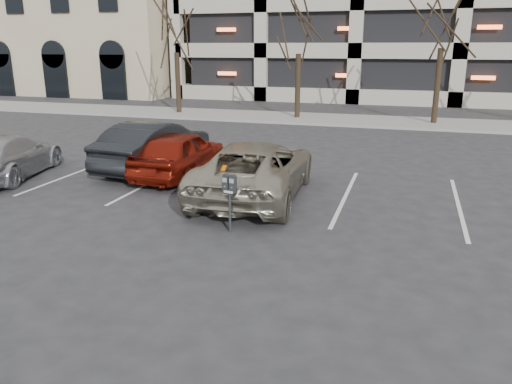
# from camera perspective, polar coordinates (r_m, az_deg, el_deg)

# --- Properties ---
(ground) EXTENTS (140.00, 140.00, 0.00)m
(ground) POSITION_cam_1_polar(r_m,az_deg,el_deg) (11.51, 1.77, -3.07)
(ground) COLOR #28282B
(ground) RESTS_ON ground
(sidewalk) EXTENTS (80.00, 4.00, 0.12)m
(sidewalk) POSITION_cam_1_polar(r_m,az_deg,el_deg) (26.88, 11.02, 8.04)
(sidewalk) COLOR gray
(sidewalk) RESTS_ON ground
(stall_lines) EXTENTS (16.90, 5.20, 0.00)m
(stall_lines) POSITION_cam_1_polar(r_m,az_deg,el_deg) (13.99, -1.24, 0.52)
(stall_lines) COLOR silver
(stall_lines) RESTS_ON ground
(office_building) EXTENTS (26.00, 16.20, 15.00)m
(office_building) POSITION_cam_1_polar(r_m,az_deg,el_deg) (50.96, -21.42, 19.47)
(office_building) COLOR tan
(office_building) RESTS_ON ground
(tree_a) EXTENTS (3.38, 3.38, 7.67)m
(tree_a) POSITION_cam_1_polar(r_m,az_deg,el_deg) (29.47, -9.25, 19.53)
(tree_a) COLOR black
(tree_a) RESTS_ON ground
(tree_b) EXTENTS (3.34, 3.34, 7.60)m
(tree_b) POSITION_cam_1_polar(r_m,az_deg,el_deg) (27.16, 4.99, 19.84)
(tree_b) COLOR black
(tree_b) RESTS_ON ground
(parking_meter) EXTENTS (0.34, 0.18, 1.25)m
(parking_meter) POSITION_cam_1_polar(r_m,az_deg,el_deg) (10.43, -3.04, 0.38)
(parking_meter) COLOR black
(parking_meter) RESTS_ON ground
(suv_silver) EXTENTS (2.77, 5.46, 1.49)m
(suv_silver) POSITION_cam_1_polar(r_m,az_deg,el_deg) (13.00, -0.09, 2.62)
(suv_silver) COLOR #B0AB96
(suv_silver) RESTS_ON ground
(car_red) EXTENTS (1.70, 4.16, 1.41)m
(car_red) POSITION_cam_1_polar(r_m,az_deg,el_deg) (15.29, -8.67, 4.41)
(car_red) COLOR maroon
(car_red) RESTS_ON ground
(car_dark) EXTENTS (2.02, 4.79, 1.54)m
(car_dark) POSITION_cam_1_polar(r_m,az_deg,el_deg) (16.30, -11.53, 5.23)
(car_dark) COLOR black
(car_dark) RESTS_ON ground
(car_silver) EXTENTS (2.90, 4.78, 1.30)m
(car_silver) POSITION_cam_1_polar(r_m,az_deg,el_deg) (16.73, -26.54, 3.68)
(car_silver) COLOR #AFB1B7
(car_silver) RESTS_ON ground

